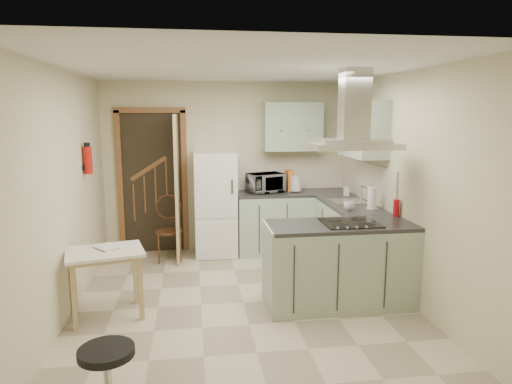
{
  "coord_description": "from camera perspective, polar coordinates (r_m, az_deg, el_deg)",
  "views": [
    {
      "loc": [
        -0.52,
        -4.69,
        2.06
      ],
      "look_at": [
        0.21,
        0.45,
        1.15
      ],
      "focal_mm": 32.0,
      "sensor_mm": 36.0,
      "label": 1
    }
  ],
  "objects": [
    {
      "name": "paper_towel",
      "position": [
        5.68,
        14.31,
        -0.72
      ],
      "size": [
        0.13,
        0.13,
        0.28
      ],
      "primitive_type": "cylinder",
      "rotation": [
        0.0,
        0.0,
        0.16
      ],
      "color": "white",
      "rests_on": "counter_right"
    },
    {
      "name": "right_wall",
      "position": [
        5.3,
        18.05,
        0.65
      ],
      "size": [
        0.0,
        4.2,
        4.2
      ],
      "primitive_type": "plane",
      "rotation": [
        1.57,
        0.0,
        -1.57
      ],
      "color": "beige",
      "rests_on": "floor"
    },
    {
      "name": "drop_leaf_table",
      "position": [
        4.96,
        -18.18,
        -10.8
      ],
      "size": [
        0.85,
        0.72,
        0.7
      ],
      "primitive_type": "cube",
      "rotation": [
        0.0,
        0.0,
        0.24
      ],
      "color": "tan",
      "rests_on": "floor"
    },
    {
      "name": "sink",
      "position": [
        6.1,
        11.45,
        -1.17
      ],
      "size": [
        0.45,
        0.4,
        0.01
      ],
      "primitive_type": "cube",
      "color": "silver",
      "rests_on": "counter_right"
    },
    {
      "name": "book",
      "position": [
        4.86,
        -19.13,
        -6.24
      ],
      "size": [
        0.31,
        0.32,
        0.11
      ],
      "primitive_type": "imported",
      "rotation": [
        0.0,
        0.0,
        0.71
      ],
      "color": "brown",
      "rests_on": "drop_leaf_table"
    },
    {
      "name": "fridge",
      "position": [
        6.63,
        -5.11,
        -1.49
      ],
      "size": [
        0.6,
        0.6,
        1.5
      ],
      "primitive_type": "cube",
      "color": "white",
      "rests_on": "floor"
    },
    {
      "name": "floor",
      "position": [
        5.15,
        -1.61,
        -13.64
      ],
      "size": [
        4.2,
        4.2,
        0.0
      ],
      "primitive_type": "plane",
      "color": "#C1B496",
      "rests_on": "ground"
    },
    {
      "name": "back_wall",
      "position": [
        6.86,
        -3.63,
        3.14
      ],
      "size": [
        3.6,
        0.0,
        3.6
      ],
      "primitive_type": "plane",
      "rotation": [
        1.57,
        0.0,
        0.0
      ],
      "color": "beige",
      "rests_on": "floor"
    },
    {
      "name": "wall_cabinet_back",
      "position": [
        6.78,
        4.54,
        8.14
      ],
      "size": [
        0.85,
        0.35,
        0.7
      ],
      "primitive_type": "cube",
      "color": "#9EB2A0",
      "rests_on": "back_wall"
    },
    {
      "name": "extractor_hood",
      "position": [
        4.81,
        12.02,
        5.67
      ],
      "size": [
        0.9,
        0.55,
        0.1
      ],
      "primitive_type": "cube",
      "color": "silver",
      "rests_on": "ceiling"
    },
    {
      "name": "counter_right",
      "position": [
        6.37,
        10.79,
        -4.89
      ],
      "size": [
        0.6,
        1.95,
        0.9
      ],
      "primitive_type": "cube",
      "color": "#9EB2A0",
      "rests_on": "floor"
    },
    {
      "name": "stool",
      "position": [
        3.5,
        -18.0,
        -21.67
      ],
      "size": [
        0.39,
        0.39,
        0.51
      ],
      "primitive_type": "cylinder",
      "rotation": [
        0.0,
        0.0,
        -0.03
      ],
      "color": "black",
      "rests_on": "floor"
    },
    {
      "name": "microwave",
      "position": [
        6.68,
        1.2,
        1.15
      ],
      "size": [
        0.59,
        0.49,
        0.28
      ],
      "primitive_type": "imported",
      "rotation": [
        0.0,
        0.0,
        0.35
      ],
      "color": "black",
      "rests_on": "counter_back"
    },
    {
      "name": "hob",
      "position": [
        4.94,
        11.68,
        -3.78
      ],
      "size": [
        0.58,
        0.5,
        0.01
      ],
      "primitive_type": "cube",
      "color": "black",
      "rests_on": "peninsula"
    },
    {
      "name": "red_bottle",
      "position": [
        5.38,
        17.12,
        -1.91
      ],
      "size": [
        0.09,
        0.09,
        0.19
      ],
      "primitive_type": "cylinder",
      "rotation": [
        0.0,
        0.0,
        0.4
      ],
      "color": "red",
      "rests_on": "peninsula"
    },
    {
      "name": "doorway",
      "position": [
        6.86,
        -12.79,
        1.23
      ],
      "size": [
        1.1,
        0.12,
        2.1
      ],
      "primitive_type": "cube",
      "color": "brown",
      "rests_on": "floor"
    },
    {
      "name": "fire_extinguisher",
      "position": [
        5.75,
        -20.28,
        3.74
      ],
      "size": [
        0.1,
        0.1,
        0.32
      ],
      "primitive_type": "cylinder",
      "color": "#B2140F",
      "rests_on": "left_wall"
    },
    {
      "name": "splashback",
      "position": [
        7.0,
        4.25,
        2.45
      ],
      "size": [
        1.68,
        0.02,
        0.5
      ],
      "primitive_type": "cube",
      "color": "beige",
      "rests_on": "counter_back"
    },
    {
      "name": "soap_bottle",
      "position": [
        6.54,
        11.23,
        0.28
      ],
      "size": [
        0.09,
        0.1,
        0.17
      ],
      "primitive_type": "imported",
      "rotation": [
        0.0,
        0.0,
        -0.28
      ],
      "color": "silver",
      "rests_on": "counter_right"
    },
    {
      "name": "cup",
      "position": [
        5.59,
        11.59,
        -1.7
      ],
      "size": [
        0.17,
        0.17,
        0.11
      ],
      "primitive_type": "imported",
      "rotation": [
        0.0,
        0.0,
        0.29
      ],
      "color": "silver",
      "rests_on": "counter_right"
    },
    {
      "name": "left_wall",
      "position": [
        4.93,
        -22.96,
        -0.32
      ],
      "size": [
        0.0,
        4.2,
        4.2
      ],
      "primitive_type": "plane",
      "rotation": [
        1.57,
        0.0,
        1.57
      ],
      "color": "beige",
      "rests_on": "floor"
    },
    {
      "name": "ceiling",
      "position": [
        4.74,
        -1.77,
        15.26
      ],
      "size": [
        4.2,
        4.2,
        0.0
      ],
      "primitive_type": "plane",
      "rotation": [
        3.14,
        0.0,
        0.0
      ],
      "color": "silver",
      "rests_on": "back_wall"
    },
    {
      "name": "kettle",
      "position": [
        6.72,
        5.0,
        1.05
      ],
      "size": [
        0.18,
        0.18,
        0.25
      ],
      "primitive_type": "cylinder",
      "rotation": [
        0.0,
        0.0,
        0.07
      ],
      "color": "silver",
      "rests_on": "counter_back"
    },
    {
      "name": "counter_back",
      "position": [
        6.79,
        2.21,
        -3.77
      ],
      "size": [
        1.08,
        0.6,
        0.9
      ],
      "primitive_type": "cube",
      "color": "#9EB2A0",
      "rests_on": "floor"
    },
    {
      "name": "wall_cabinet_right",
      "position": [
        5.95,
        13.24,
        7.66
      ],
      "size": [
        0.35,
        0.9,
        0.7
      ],
      "primitive_type": "cube",
      "color": "#9EB2A0",
      "rests_on": "right_wall"
    },
    {
      "name": "bentwood_chair",
      "position": [
        6.52,
        -10.85,
        -4.85
      ],
      "size": [
        0.4,
        0.4,
        0.83
      ],
      "primitive_type": "cube",
      "rotation": [
        0.0,
        0.0,
        0.08
      ],
      "color": "#552A1C",
      "rests_on": "floor"
    },
    {
      "name": "peninsula",
      "position": [
        5.03,
        10.41,
        -8.89
      ],
      "size": [
        1.55,
        0.65,
        0.9
      ],
      "primitive_type": "cube",
      "color": "#9EB2A0",
      "rests_on": "floor"
    },
    {
      "name": "cereal_box",
      "position": [
        6.81,
        4.18,
        1.43
      ],
      "size": [
        0.09,
        0.21,
        0.31
      ],
      "primitive_type": "cube",
      "rotation": [
        0.0,
        0.0,
        0.02
      ],
      "color": "orange",
      "rests_on": "counter_back"
    }
  ]
}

